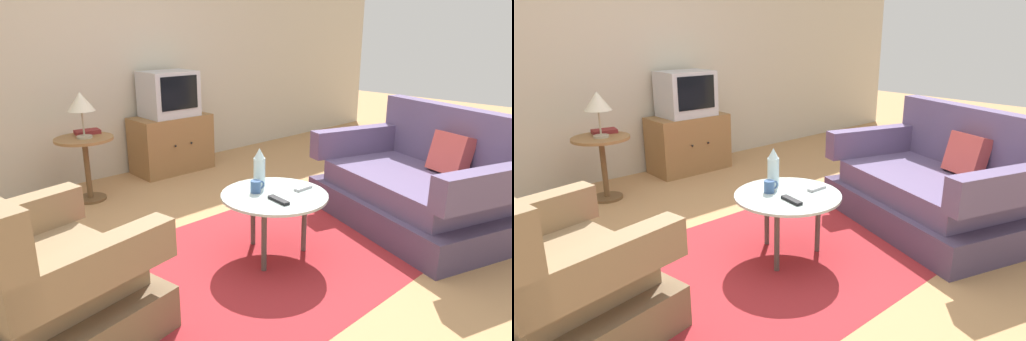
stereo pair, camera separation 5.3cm
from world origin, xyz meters
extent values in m
plane|color=#AD7F51|center=(0.00, 0.00, 0.00)|extent=(16.00, 16.00, 0.00)
cube|color=#BCB29E|center=(0.00, 2.50, 1.35)|extent=(9.00, 0.12, 2.70)
cube|color=maroon|center=(0.01, -0.02, 0.00)|extent=(2.22, 1.69, 0.00)
cube|color=brown|center=(-1.41, 0.14, 0.12)|extent=(0.98, 1.07, 0.24)
cube|color=#846B4C|center=(-1.41, 0.14, 0.33)|extent=(0.80, 0.77, 0.18)
cube|color=#846B4C|center=(-1.34, -0.26, 0.52)|extent=(0.84, 0.28, 0.20)
cube|color=#846B4C|center=(-1.48, 0.53, 0.52)|extent=(0.84, 0.28, 0.20)
cube|color=#4B3E5C|center=(1.21, -0.38, 0.12)|extent=(1.40, 1.77, 0.24)
cube|color=#5B4C70|center=(1.21, -0.38, 0.33)|extent=(1.19, 1.46, 0.18)
cube|color=#5B4C70|center=(1.61, -0.51, 0.67)|extent=(0.61, 1.51, 0.50)
cube|color=#5B4C70|center=(1.42, 0.28, 0.54)|extent=(0.97, 0.43, 0.24)
cube|color=#5B4C70|center=(0.99, -1.05, 0.54)|extent=(0.97, 0.43, 0.24)
cube|color=#C64C47|center=(1.44, -0.56, 0.58)|extent=(0.28, 0.36, 0.34)
cylinder|color=#B2C6C1|center=(0.01, -0.02, 0.45)|extent=(0.73, 0.73, 0.02)
cylinder|color=#4C4742|center=(0.02, 0.20, 0.22)|extent=(0.04, 0.04, 0.44)
cylinder|color=#4C4742|center=(-0.19, -0.13, 0.22)|extent=(0.04, 0.04, 0.44)
cylinder|color=#4C4742|center=(0.21, -0.12, 0.22)|extent=(0.04, 0.04, 0.44)
cylinder|color=olive|center=(-0.48, 1.90, 0.58)|extent=(0.51, 0.51, 0.02)
cylinder|color=brown|center=(-0.48, 1.90, 0.28)|extent=(0.05, 0.05, 0.57)
cylinder|color=brown|center=(-0.48, 1.90, 0.01)|extent=(0.28, 0.28, 0.02)
cube|color=olive|center=(0.60, 2.17, 0.31)|extent=(0.84, 0.45, 0.62)
sphere|color=black|center=(0.50, 1.93, 0.34)|extent=(0.02, 0.02, 0.02)
sphere|color=black|center=(0.70, 1.93, 0.34)|extent=(0.02, 0.02, 0.02)
cube|color=#B7B7BC|center=(0.60, 2.17, 0.86)|extent=(0.55, 0.42, 0.48)
cube|color=black|center=(0.60, 1.96, 0.88)|extent=(0.44, 0.01, 0.35)
cylinder|color=#9E937A|center=(-0.48, 1.88, 0.60)|extent=(0.13, 0.13, 0.02)
cylinder|color=#9E937A|center=(-0.48, 1.88, 0.72)|extent=(0.02, 0.02, 0.22)
cone|color=beige|center=(-0.48, 1.88, 0.92)|extent=(0.23, 0.23, 0.16)
cylinder|color=silver|center=(0.06, 0.18, 0.56)|extent=(0.08, 0.08, 0.20)
cone|color=silver|center=(0.06, 0.18, 0.69)|extent=(0.08, 0.08, 0.07)
cylinder|color=#335184|center=(-0.06, 0.09, 0.50)|extent=(0.07, 0.07, 0.08)
torus|color=#335184|center=(-0.01, 0.09, 0.50)|extent=(0.06, 0.01, 0.06)
cube|color=black|center=(-0.07, -0.14, 0.46)|extent=(0.07, 0.18, 0.02)
cube|color=#B2B2B7|center=(0.22, -0.09, 0.46)|extent=(0.15, 0.05, 0.02)
cube|color=maroon|center=(-0.39, 2.03, 0.61)|extent=(0.24, 0.18, 0.04)
camera|label=1|loc=(-2.02, -2.03, 1.51)|focal=31.70mm
camera|label=2|loc=(-1.99, -2.07, 1.51)|focal=31.70mm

